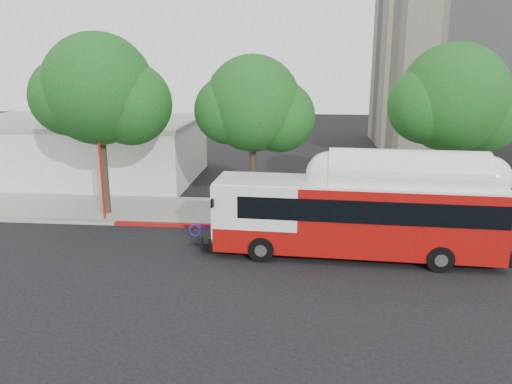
# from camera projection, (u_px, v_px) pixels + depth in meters

# --- Properties ---
(ground) EXTENTS (120.00, 120.00, 0.00)m
(ground) POSITION_uv_depth(u_px,v_px,m) (262.00, 259.00, 21.49)
(ground) COLOR black
(ground) RESTS_ON ground
(sidewalk) EXTENTS (60.00, 5.00, 0.15)m
(sidewalk) POSITION_uv_depth(u_px,v_px,m) (272.00, 213.00, 27.73)
(sidewalk) COLOR gray
(sidewalk) RESTS_ON ground
(curb_strip) EXTENTS (60.00, 0.30, 0.15)m
(curb_strip) POSITION_uv_depth(u_px,v_px,m) (269.00, 228.00, 25.23)
(curb_strip) COLOR gray
(curb_strip) RESTS_ON ground
(red_curb_segment) EXTENTS (10.00, 0.32, 0.16)m
(red_curb_segment) POSITION_uv_depth(u_px,v_px,m) (210.00, 226.00, 25.49)
(red_curb_segment) COLOR #9C1111
(red_curb_segment) RESTS_ON ground
(street_tree_left) EXTENTS (6.67, 5.80, 9.74)m
(street_tree_left) POSITION_uv_depth(u_px,v_px,m) (108.00, 94.00, 25.90)
(street_tree_left) COLOR #2D2116
(street_tree_left) RESTS_ON ground
(street_tree_mid) EXTENTS (5.75, 5.00, 8.62)m
(street_tree_mid) POSITION_uv_depth(u_px,v_px,m) (261.00, 108.00, 25.86)
(street_tree_mid) COLOR #2D2116
(street_tree_mid) RESTS_ON ground
(street_tree_right) EXTENTS (6.21, 5.40, 9.18)m
(street_tree_right) POSITION_uv_depth(u_px,v_px,m) (462.00, 103.00, 24.70)
(street_tree_right) COLOR #2D2116
(street_tree_right) RESTS_ON ground
(low_commercial_bldg) EXTENTS (16.20, 10.20, 4.25)m
(low_commercial_bldg) POSITION_uv_depth(u_px,v_px,m) (83.00, 149.00, 35.65)
(low_commercial_bldg) COLOR silver
(low_commercial_bldg) RESTS_ON ground
(transit_bus) EXTENTS (13.01, 3.30, 3.81)m
(transit_bus) POSITION_uv_depth(u_px,v_px,m) (357.00, 217.00, 21.35)
(transit_bus) COLOR #9F0E0B
(transit_bus) RESTS_ON ground
(signal_pole) EXTENTS (0.13, 0.44, 4.60)m
(signal_pole) POSITION_uv_depth(u_px,v_px,m) (102.00, 178.00, 25.83)
(signal_pole) COLOR red
(signal_pole) RESTS_ON ground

